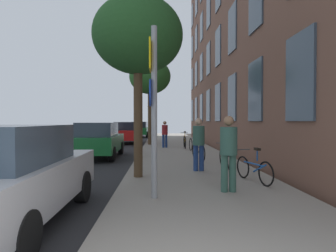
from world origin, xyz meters
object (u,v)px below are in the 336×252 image
(bicycle_1, at_px, (226,157))
(bicycle_3, at_px, (193,145))
(pedestrian_1, at_px, (199,141))
(car_3, at_px, (140,129))
(bicycle_0, at_px, (254,169))
(tree_near, at_px, (138,37))
(pedestrian_2, at_px, (165,132))
(car_2, at_px, (126,132))
(car_0, at_px, (8,175))
(car_1, at_px, (98,140))
(bicycle_4, at_px, (185,141))
(tree_far, at_px, (150,77))
(pedestrian_0, at_px, (229,148))
(traffic_light, at_px, (151,113))
(bicycle_2, at_px, (198,151))
(sign_post, at_px, (153,101))

(bicycle_1, height_order, bicycle_3, bicycle_3)
(pedestrian_1, relative_size, car_3, 0.40)
(bicycle_0, xyz_separation_m, pedestrian_1, (-1.20, 1.66, 0.61))
(tree_near, xyz_separation_m, pedestrian_2, (0.94, 8.72, -3.05))
(car_2, bearing_deg, pedestrian_1, -73.25)
(car_0, height_order, car_1, same)
(bicycle_0, distance_m, bicycle_4, 9.17)
(bicycle_3, xyz_separation_m, car_1, (-4.53, -1.33, 0.35))
(tree_far, xyz_separation_m, car_2, (-1.88, 2.41, -3.83))
(pedestrian_0, relative_size, car_2, 0.42)
(tree_far, xyz_separation_m, car_1, (-2.18, -5.92, -3.83))
(traffic_light, height_order, pedestrian_2, traffic_light)
(tree_far, relative_size, pedestrian_1, 3.46)
(tree_far, xyz_separation_m, bicycle_2, (2.19, -7.67, -4.17))
(pedestrian_2, bearing_deg, pedestrian_0, -83.46)
(bicycle_2, xyz_separation_m, car_1, (-4.37, 1.75, 0.34))
(bicycle_4, height_order, pedestrian_1, pedestrian_1)
(tree_near, bearing_deg, bicycle_3, 69.66)
(car_3, bearing_deg, car_1, -92.62)
(bicycle_2, relative_size, pedestrian_1, 0.99)
(pedestrian_1, xyz_separation_m, car_2, (-3.74, 12.43, -0.23))
(tree_near, bearing_deg, traffic_light, 90.20)
(bicycle_2, relative_size, bicycle_4, 0.94)
(traffic_light, bearing_deg, pedestrian_2, -79.90)
(traffic_light, bearing_deg, bicycle_1, -77.32)
(traffic_light, relative_size, car_2, 0.80)
(bicycle_0, distance_m, car_0, 5.52)
(tree_near, distance_m, bicycle_1, 4.80)
(pedestrian_0, height_order, car_0, pedestrian_0)
(bicycle_1, relative_size, car_2, 0.42)
(bicycle_0, height_order, pedestrian_1, pedestrian_1)
(sign_post, xyz_separation_m, tree_near, (-0.47, 2.19, 1.97))
(bicycle_2, bearing_deg, pedestrian_2, 102.71)
(traffic_light, xyz_separation_m, car_2, (-1.84, -0.97, -1.48))
(tree_far, xyz_separation_m, bicycle_4, (2.11, -2.56, -4.16))
(car_2, height_order, car_3, same)
(bicycle_2, bearing_deg, bicycle_3, 87.04)
(tree_near, distance_m, bicycle_4, 9.31)
(traffic_light, distance_m, car_0, 17.79)
(bicycle_1, relative_size, bicycle_3, 1.04)
(bicycle_0, height_order, car_2, car_2)
(bicycle_3, distance_m, car_0, 10.53)
(pedestrian_1, xyz_separation_m, car_0, (-3.67, -4.23, -0.23))
(sign_post, bearing_deg, traffic_light, 91.80)
(pedestrian_0, relative_size, car_1, 0.42)
(car_2, bearing_deg, pedestrian_0, -75.00)
(traffic_light, bearing_deg, car_0, -95.74)
(traffic_light, height_order, car_2, traffic_light)
(car_1, bearing_deg, pedestrian_1, -45.39)
(pedestrian_0, xyz_separation_m, car_2, (-4.03, 15.05, -0.25))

